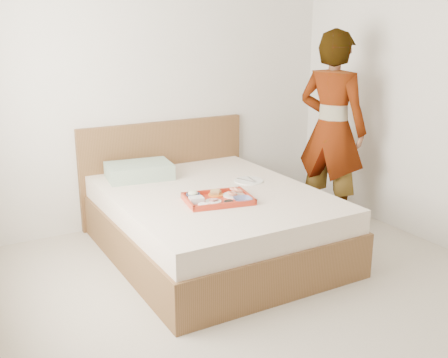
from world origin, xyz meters
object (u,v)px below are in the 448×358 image
bed (213,222)px  person (332,130)px  tray (218,199)px  dinner_plate (249,181)px

bed → person: size_ratio=1.11×
tray → dinner_plate: (0.49, 0.34, -0.02)m
bed → tray: size_ratio=4.06×
bed → tray: 0.39m
tray → dinner_plate: bearing=45.5°
bed → dinner_plate: 0.49m
bed → person: (1.29, 0.08, 0.63)m
person → tray: bearing=80.3°
tray → bed: bearing=81.5°
bed → person: bearing=3.5°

